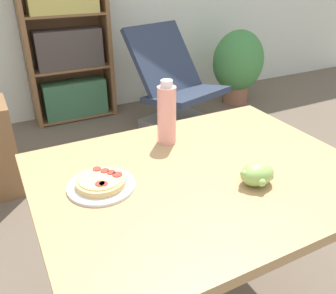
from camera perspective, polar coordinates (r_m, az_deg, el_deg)
name	(u,v)px	position (r m, az deg, el deg)	size (l,w,h in m)	color
dining_table	(199,198)	(1.26, 4.98, -8.11)	(1.09, 0.84, 0.73)	tan
pizza_on_plate	(101,183)	(1.14, -10.69, -5.71)	(0.21, 0.21, 0.04)	white
grape_bunch	(257,174)	(1.16, 14.16, -4.19)	(0.13, 0.11, 0.08)	#93BC5B
drink_bottle	(168,114)	(1.35, -0.07, 5.34)	(0.07, 0.07, 0.25)	pink
lounge_chair_far	(177,99)	(3.14, 1.42, 7.72)	(0.76, 0.89, 0.88)	slate
bookshelf	(68,46)	(3.41, -15.73, 15.27)	(0.75, 0.25, 1.44)	brown
potted_plant_floor	(238,64)	(3.82, 11.17, 12.93)	(0.55, 0.46, 0.76)	#8E5B42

